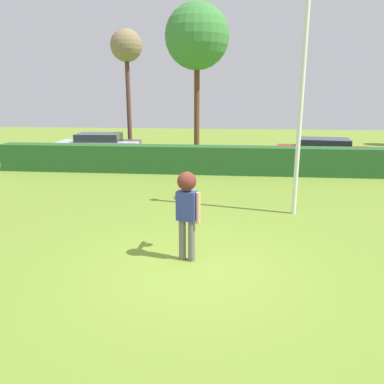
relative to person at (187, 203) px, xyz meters
The scene contains 9 objects.
ground_plane 1.24m from the person, 64.30° to the right, with size 60.00×60.00×0.00m, color olive.
person is the anchor object (origin of this frame).
frisbee 0.48m from the person, 100.28° to the left, with size 0.22×0.22×0.09m.
lamppost 4.79m from the person, 51.95° to the left, with size 0.24×0.24×6.19m.
hedge_row 8.66m from the person, 88.89° to the left, with size 18.38×0.90×1.14m, color #265826.
parked_car_silver 13.63m from the person, 116.13° to the left, with size 4.32×2.06×1.25m.
parked_car_red 12.10m from the person, 65.08° to the left, with size 4.40×2.29×1.25m.
bare_elm_tree 17.16m from the person, 108.57° to the left, with size 1.83×1.83×6.85m.
willow_tree 13.90m from the person, 94.22° to the left, with size 3.21×3.21×7.59m.
Camera 1 is at (0.63, -6.67, 3.23)m, focal length 35.56 mm.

